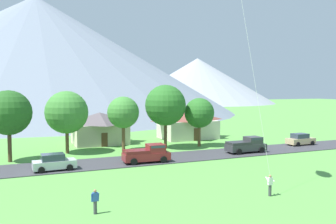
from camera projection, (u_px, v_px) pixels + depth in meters
name	position (u px, v px, depth m)	size (l,w,h in m)	color
road_strip	(135.00, 161.00, 41.47)	(160.00, 6.27, 0.08)	#38383D
mountain_far_east_ridge	(38.00, 68.00, 122.31)	(94.81, 94.81, 29.91)	#8E939E
mountain_east_ridge	(36.00, 55.00, 122.51)	(133.68, 133.68, 39.25)	slate
mountain_central_ridge	(198.00, 81.00, 198.87)	(83.51, 83.51, 24.57)	#8E939E
house_leftmost	(188.00, 124.00, 59.97)	(9.46, 6.76, 4.68)	beige
house_left_center	(100.00, 128.00, 54.16)	(8.30, 6.81, 4.72)	beige
tree_left_of_center	(123.00, 113.00, 47.50)	(4.20, 4.20, 7.27)	brown
tree_center	(67.00, 112.00, 45.99)	(5.46, 5.46, 8.02)	brown
tree_right_of_center	(199.00, 113.00, 51.47)	(4.27, 4.27, 6.96)	brown
tree_near_right	(165.00, 105.00, 49.66)	(5.65, 5.65, 8.83)	#4C3823
tree_far_right	(9.00, 113.00, 40.61)	(5.09, 5.09, 8.15)	#4C3823
parked_car_silver_mid_west	(54.00, 162.00, 36.47)	(4.28, 2.23, 1.68)	#B7BCC1
parked_car_tan_mid_east	(300.00, 140.00, 52.55)	(4.23, 2.14, 1.68)	tan
pickup_truck_maroon_west_side	(147.00, 154.00, 40.37)	(5.29, 2.51, 1.99)	maroon
pickup_truck_charcoal_east_side	(247.00, 145.00, 46.47)	(5.22, 2.37, 1.99)	#333338
watcher_person	(95.00, 201.00, 24.02)	(0.56, 0.24, 1.68)	#3D3D42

